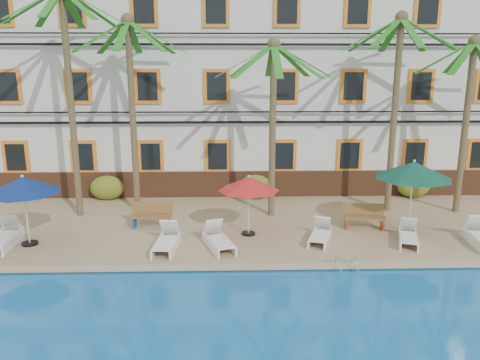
{
  "coord_description": "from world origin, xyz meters",
  "views": [
    {
      "loc": [
        -1.04,
        -13.82,
        6.12
      ],
      "look_at": [
        -0.59,
        3.0,
        2.0
      ],
      "focal_mm": 35.0,
      "sensor_mm": 36.0,
      "label": 1
    }
  ],
  "objects_px": {
    "bench_right": "(364,216)",
    "palm_b": "(131,88)",
    "palm_c": "(273,103)",
    "palm_d": "(396,86)",
    "palm_e": "(468,100)",
    "lounger_b": "(166,241)",
    "pool_ladder": "(346,268)",
    "umbrella_blue": "(23,185)",
    "lounger_a": "(3,236)",
    "lounger_e": "(408,236)",
    "lounger_d": "(320,234)",
    "lounger_c": "(218,240)",
    "umbrella_red": "(249,184)",
    "bench_left": "(152,215)",
    "umbrella_green": "(414,171)",
    "palm_a": "(68,73)"
  },
  "relations": [
    {
      "from": "bench_right",
      "to": "palm_b",
      "type": "bearing_deg",
      "value": 164.71
    },
    {
      "from": "palm_c",
      "to": "palm_d",
      "type": "height_order",
      "value": "palm_d"
    },
    {
      "from": "palm_e",
      "to": "lounger_b",
      "type": "relative_size",
      "value": 3.74
    },
    {
      "from": "pool_ladder",
      "to": "umbrella_blue",
      "type": "bearing_deg",
      "value": 167.97
    },
    {
      "from": "lounger_a",
      "to": "bench_right",
      "type": "xyz_separation_m",
      "value": [
        12.58,
        1.36,
        0.16
      ]
    },
    {
      "from": "lounger_e",
      "to": "palm_e",
      "type": "bearing_deg",
      "value": 46.17
    },
    {
      "from": "palm_c",
      "to": "lounger_d",
      "type": "bearing_deg",
      "value": -64.67
    },
    {
      "from": "palm_d",
      "to": "palm_e",
      "type": "height_order",
      "value": "palm_d"
    },
    {
      "from": "lounger_c",
      "to": "lounger_d",
      "type": "bearing_deg",
      "value": 7.84
    },
    {
      "from": "palm_b",
      "to": "umbrella_red",
      "type": "relative_size",
      "value": 3.58
    },
    {
      "from": "bench_left",
      "to": "lounger_c",
      "type": "bearing_deg",
      "value": -40.48
    },
    {
      "from": "umbrella_blue",
      "to": "lounger_e",
      "type": "bearing_deg",
      "value": -0.9
    },
    {
      "from": "lounger_d",
      "to": "palm_d",
      "type": "bearing_deg",
      "value": 45.0
    },
    {
      "from": "lounger_e",
      "to": "lounger_b",
      "type": "bearing_deg",
      "value": -177.69
    },
    {
      "from": "palm_b",
      "to": "palm_e",
      "type": "height_order",
      "value": "palm_b"
    },
    {
      "from": "umbrella_green",
      "to": "bench_right",
      "type": "relative_size",
      "value": 1.73
    },
    {
      "from": "palm_c",
      "to": "lounger_a",
      "type": "bearing_deg",
      "value": -161.81
    },
    {
      "from": "umbrella_red",
      "to": "umbrella_green",
      "type": "relative_size",
      "value": 0.81
    },
    {
      "from": "umbrella_blue",
      "to": "palm_b",
      "type": "bearing_deg",
      "value": 51.79
    },
    {
      "from": "palm_b",
      "to": "lounger_a",
      "type": "bearing_deg",
      "value": -135.07
    },
    {
      "from": "palm_c",
      "to": "umbrella_blue",
      "type": "xyz_separation_m",
      "value": [
        -8.45,
        -3.02,
        -2.44
      ]
    },
    {
      "from": "umbrella_blue",
      "to": "umbrella_red",
      "type": "relative_size",
      "value": 1.11
    },
    {
      "from": "umbrella_red",
      "to": "lounger_e",
      "type": "bearing_deg",
      "value": -10.26
    },
    {
      "from": "palm_a",
      "to": "lounger_e",
      "type": "distance_m",
      "value": 13.67
    },
    {
      "from": "lounger_b",
      "to": "bench_right",
      "type": "xyz_separation_m",
      "value": [
        7.07,
        1.86,
        0.19
      ]
    },
    {
      "from": "lounger_b",
      "to": "umbrella_green",
      "type": "bearing_deg",
      "value": 8.79
    },
    {
      "from": "lounger_d",
      "to": "lounger_e",
      "type": "distance_m",
      "value": 2.97
    },
    {
      "from": "umbrella_red",
      "to": "bench_right",
      "type": "relative_size",
      "value": 1.4
    },
    {
      "from": "umbrella_red",
      "to": "palm_b",
      "type": "bearing_deg",
      "value": 146.63
    },
    {
      "from": "palm_e",
      "to": "lounger_e",
      "type": "bearing_deg",
      "value": -133.83
    },
    {
      "from": "palm_c",
      "to": "bench_left",
      "type": "bearing_deg",
      "value": -164.0
    },
    {
      "from": "lounger_a",
      "to": "lounger_b",
      "type": "distance_m",
      "value": 5.53
    },
    {
      "from": "lounger_d",
      "to": "pool_ladder",
      "type": "height_order",
      "value": "lounger_d"
    },
    {
      "from": "palm_b",
      "to": "bench_right",
      "type": "relative_size",
      "value": 5.02
    },
    {
      "from": "palm_e",
      "to": "lounger_a",
      "type": "height_order",
      "value": "palm_e"
    },
    {
      "from": "palm_e",
      "to": "lounger_e",
      "type": "height_order",
      "value": "palm_e"
    },
    {
      "from": "lounger_b",
      "to": "lounger_c",
      "type": "height_order",
      "value": "lounger_b"
    },
    {
      "from": "palm_e",
      "to": "lounger_d",
      "type": "height_order",
      "value": "palm_e"
    },
    {
      "from": "bench_left",
      "to": "umbrella_green",
      "type": "bearing_deg",
      "value": -5.58
    },
    {
      "from": "umbrella_blue",
      "to": "pool_ladder",
      "type": "relative_size",
      "value": 3.25
    },
    {
      "from": "palm_d",
      "to": "lounger_a",
      "type": "height_order",
      "value": "palm_d"
    },
    {
      "from": "palm_e",
      "to": "umbrella_red",
      "type": "height_order",
      "value": "palm_e"
    },
    {
      "from": "umbrella_red",
      "to": "lounger_d",
      "type": "bearing_deg",
      "value": -16.99
    },
    {
      "from": "palm_a",
      "to": "pool_ladder",
      "type": "height_order",
      "value": "palm_a"
    },
    {
      "from": "lounger_c",
      "to": "lounger_e",
      "type": "xyz_separation_m",
      "value": [
        6.45,
        0.25,
        -0.02
      ]
    },
    {
      "from": "lounger_c",
      "to": "lounger_e",
      "type": "bearing_deg",
      "value": 2.19
    },
    {
      "from": "umbrella_blue",
      "to": "lounger_c",
      "type": "height_order",
      "value": "umbrella_blue"
    },
    {
      "from": "bench_right",
      "to": "umbrella_green",
      "type": "bearing_deg",
      "value": -20.24
    },
    {
      "from": "umbrella_blue",
      "to": "umbrella_green",
      "type": "distance_m",
      "value": 13.23
    },
    {
      "from": "palm_c",
      "to": "umbrella_green",
      "type": "bearing_deg",
      "value": -25.11
    }
  ]
}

